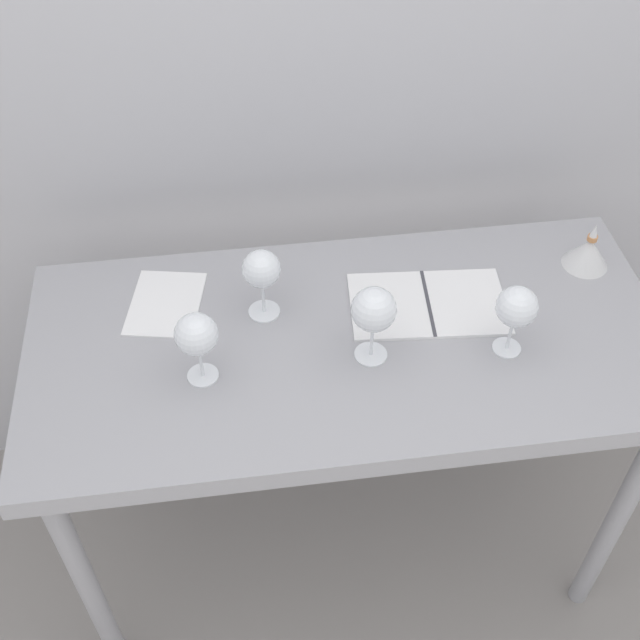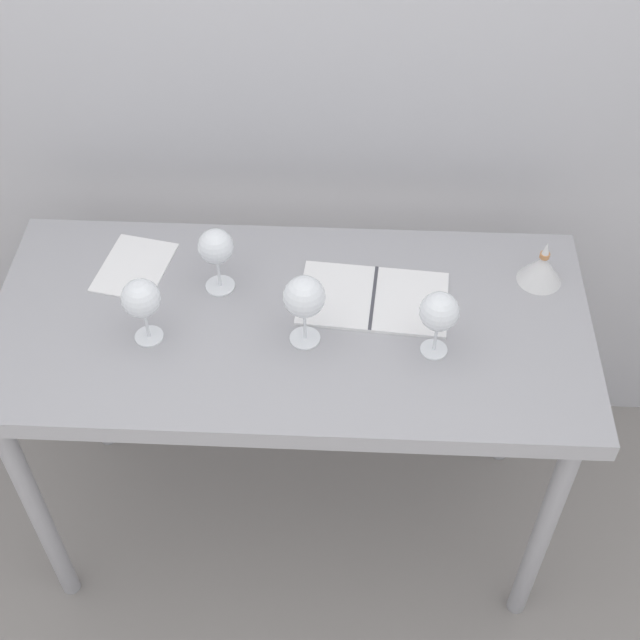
% 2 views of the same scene
% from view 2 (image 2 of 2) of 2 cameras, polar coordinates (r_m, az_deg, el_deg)
% --- Properties ---
extents(ground_plane, '(6.00, 6.00, 0.00)m').
position_cam_2_polar(ground_plane, '(2.77, -1.46, -12.60)').
color(ground_plane, gray).
extents(back_wall, '(3.80, 0.04, 2.60)m').
position_cam_2_polar(back_wall, '(2.18, -1.29, 16.98)').
color(back_wall, '#B2B2B7').
rests_on(back_wall, ground_plane).
extents(steel_counter, '(1.40, 0.65, 0.90)m').
position_cam_2_polar(steel_counter, '(2.12, -1.88, -1.92)').
color(steel_counter, '#9A9AA0').
rests_on(steel_counter, ground_plane).
extents(wine_glass_near_right, '(0.09, 0.09, 0.17)m').
position_cam_2_polar(wine_glass_near_right, '(1.90, 7.73, 0.45)').
color(wine_glass_near_right, white).
rests_on(wine_glass_near_right, steel_counter).
extents(wine_glass_far_left, '(0.08, 0.08, 0.17)m').
position_cam_2_polar(wine_glass_far_left, '(2.04, -6.77, 4.65)').
color(wine_glass_far_left, white).
rests_on(wine_glass_far_left, steel_counter).
extents(wine_glass_near_left, '(0.09, 0.09, 0.17)m').
position_cam_2_polar(wine_glass_near_left, '(1.95, -11.51, 1.30)').
color(wine_glass_near_left, white).
rests_on(wine_glass_near_left, steel_counter).
extents(wine_glass_near_center, '(0.09, 0.09, 0.18)m').
position_cam_2_polar(wine_glass_near_center, '(1.90, -1.03, 1.43)').
color(wine_glass_near_center, white).
rests_on(wine_glass_near_center, steel_counter).
extents(open_notebook, '(0.37, 0.24, 0.01)m').
position_cam_2_polar(open_notebook, '(2.09, 3.47, 1.40)').
color(open_notebook, white).
rests_on(open_notebook, steel_counter).
extents(tasting_sheet_upper, '(0.19, 0.24, 0.00)m').
position_cam_2_polar(tasting_sheet_upper, '(2.21, -11.95, 3.39)').
color(tasting_sheet_upper, white).
rests_on(tasting_sheet_upper, steel_counter).
extents(decanter_funnel, '(0.11, 0.11, 0.12)m').
position_cam_2_polar(decanter_funnel, '(2.17, 14.17, 3.27)').
color(decanter_funnel, silver).
rests_on(decanter_funnel, steel_counter).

